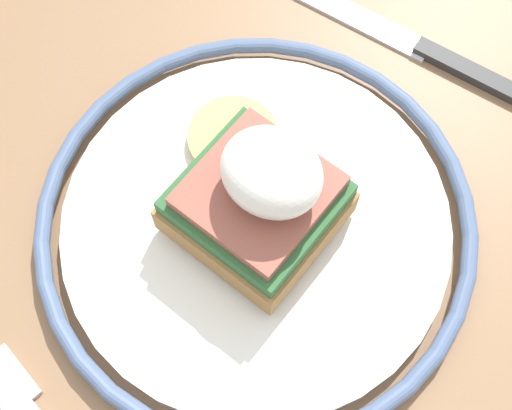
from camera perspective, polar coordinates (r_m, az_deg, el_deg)
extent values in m
cube|color=#846042|center=(0.44, -4.52, -4.27)|extent=(0.95, 0.75, 0.03)
cylinder|color=silver|center=(0.43, 0.00, -1.59)|extent=(0.23, 0.23, 0.01)
torus|color=slate|center=(0.42, 0.00, -1.34)|extent=(0.26, 0.26, 0.01)
cube|color=#9E703D|center=(0.41, 0.00, -0.48)|extent=(0.08, 0.09, 0.02)
cube|color=#2D6033|center=(0.39, 0.04, 0.51)|extent=(0.08, 0.08, 0.01)
cube|color=brown|center=(0.38, 0.20, 1.12)|extent=(0.07, 0.07, 0.01)
ellipsoid|color=white|center=(0.36, 1.26, 2.65)|extent=(0.05, 0.06, 0.04)
cylinder|color=#EAD166|center=(0.44, -1.83, 5.55)|extent=(0.06, 0.06, 0.00)
cube|color=silver|center=(0.43, -19.29, -13.12)|extent=(0.03, 0.04, 0.00)
cube|color=#2D2D2D|center=(0.50, 17.11, 9.96)|extent=(0.02, 0.09, 0.01)
cube|color=silver|center=(0.52, 8.37, 14.47)|extent=(0.03, 0.11, 0.00)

